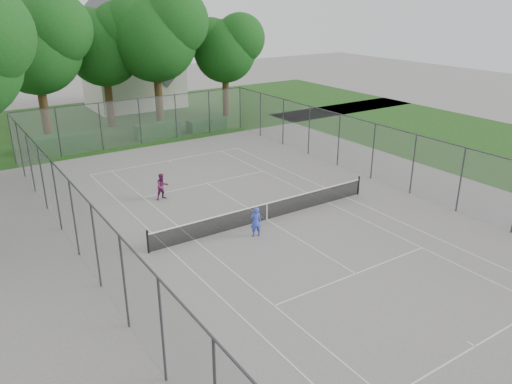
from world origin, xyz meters
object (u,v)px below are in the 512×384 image
house (133,63)px  girl_player (256,222)px  tennis_net (267,211)px  woman_player (162,186)px

house → girl_player: bearing=-101.2°
tennis_net → girl_player: girl_player is taller
tennis_net → house: house is taller
house → tennis_net: bearing=-99.0°
house → woman_player: bearing=-107.8°
house → woman_player: size_ratio=7.25×
tennis_net → girl_player: 1.93m
tennis_net → woman_player: 6.44m
house → woman_player: 26.75m
woman_player → girl_player: bearing=-79.9°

